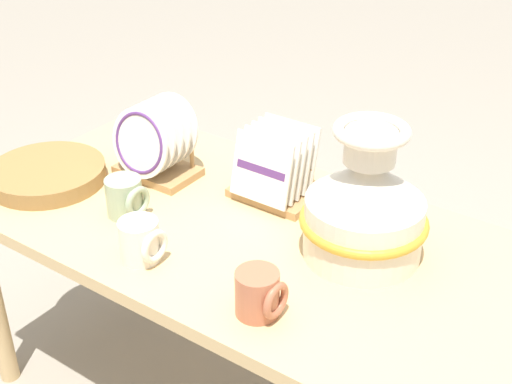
{
  "coord_description": "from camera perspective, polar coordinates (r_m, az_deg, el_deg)",
  "views": [
    {
      "loc": [
        0.83,
        -1.18,
        1.58
      ],
      "look_at": [
        0.0,
        0.0,
        0.73
      ],
      "focal_mm": 50.0,
      "sensor_mm": 36.0,
      "label": 1
    }
  ],
  "objects": [
    {
      "name": "dish_rack_square_plates",
      "position": [
        1.83,
        1.53,
        1.44
      ],
      "size": [
        0.22,
        0.17,
        0.19
      ],
      "color": "tan",
      "rests_on": "display_table"
    },
    {
      "name": "mug_cream_glaze",
      "position": [
        1.63,
        -9.18,
        -3.9
      ],
      "size": [
        0.1,
        0.09,
        0.1
      ],
      "color": "silver",
      "rests_on": "display_table"
    },
    {
      "name": "wicker_charger_stack",
      "position": [
        2.01,
        -16.36,
        1.4
      ],
      "size": [
        0.31,
        0.31,
        0.04
      ],
      "color": "olive",
      "rests_on": "display_table"
    },
    {
      "name": "mug_sage_glaze",
      "position": [
        1.8,
        -10.38,
        -0.43
      ],
      "size": [
        0.1,
        0.09,
        0.1
      ],
      "color": "#9EB28E",
      "rests_on": "display_table"
    },
    {
      "name": "mug_terracotta_glaze",
      "position": [
        1.45,
        0.26,
        -8.15
      ],
      "size": [
        0.1,
        0.09,
        0.1
      ],
      "color": "#B76647",
      "rests_on": "display_table"
    },
    {
      "name": "dish_rack_round_plates",
      "position": [
        1.95,
        -8.13,
        3.59
      ],
      "size": [
        0.22,
        0.17,
        0.22
      ],
      "color": "tan",
      "rests_on": "display_table"
    },
    {
      "name": "ceramic_vase",
      "position": [
        1.6,
        8.71,
        -1.07
      ],
      "size": [
        0.29,
        0.29,
        0.33
      ],
      "color": "silver",
      "rests_on": "display_table"
    },
    {
      "name": "display_table",
      "position": [
        1.77,
        -0.0,
        -5.0
      ],
      "size": [
        1.49,
        0.72,
        0.62
      ],
      "color": "tan",
      "rests_on": "ground_plane"
    }
  ]
}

